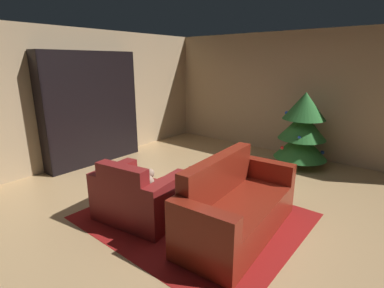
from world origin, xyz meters
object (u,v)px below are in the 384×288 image
at_px(decorated_tree, 302,129).
at_px(bottle_on_table, 190,181).
at_px(armchair_red, 138,197).
at_px(couch_red, 236,208).
at_px(bookshelf_unit, 97,109).
at_px(coffee_table, 201,189).
at_px(book_stack_on_table, 199,182).

bearing_deg(decorated_tree, bottle_on_table, -96.54).
relative_size(armchair_red, couch_red, 0.63).
height_order(bookshelf_unit, armchair_red, bookshelf_unit).
height_order(bookshelf_unit, couch_red, bookshelf_unit).
relative_size(armchair_red, coffee_table, 1.66).
height_order(coffee_table, book_stack_on_table, book_stack_on_table).
relative_size(book_stack_on_table, decorated_tree, 0.15).
height_order(armchair_red, book_stack_on_table, armchair_red).
relative_size(bookshelf_unit, decorated_tree, 1.51).
relative_size(bookshelf_unit, bottle_on_table, 6.80).
bearing_deg(bottle_on_table, coffee_table, 80.99).
bearing_deg(armchair_red, bottle_on_table, 34.28).
bearing_deg(decorated_tree, armchair_red, -105.00).
bearing_deg(book_stack_on_table, coffee_table, 79.36).
bearing_deg(decorated_tree, bookshelf_unit, -145.24).
bearing_deg(decorated_tree, coffee_table, -96.37).
distance_m(couch_red, decorated_tree, 2.83).
bearing_deg(couch_red, decorated_tree, 94.85).
xyz_separation_m(bottle_on_table, decorated_tree, (0.34, 2.95, 0.19)).
xyz_separation_m(book_stack_on_table, decorated_tree, (0.31, 2.79, 0.26)).
relative_size(bookshelf_unit, couch_red, 1.18).
height_order(couch_red, book_stack_on_table, couch_red).
bearing_deg(bottle_on_table, couch_red, 15.59).
xyz_separation_m(bookshelf_unit, book_stack_on_table, (2.98, -0.50, -0.59)).
xyz_separation_m(armchair_red, bottle_on_table, (0.55, 0.38, 0.25)).
height_order(book_stack_on_table, bottle_on_table, bottle_on_table).
bearing_deg(book_stack_on_table, armchair_red, -137.37).
bearing_deg(decorated_tree, couch_red, -85.15).
distance_m(bookshelf_unit, bottle_on_table, 3.08).
bearing_deg(bookshelf_unit, armchair_red, -23.29).
relative_size(armchair_red, book_stack_on_table, 5.54).
distance_m(book_stack_on_table, decorated_tree, 2.82).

